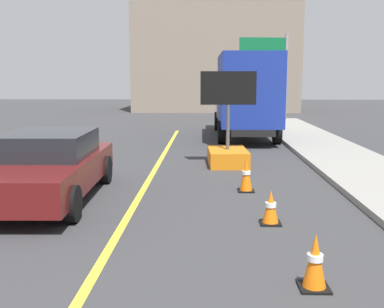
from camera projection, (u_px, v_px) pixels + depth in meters
arrow_board_trailer at (228, 148)px, 13.69m from camera, size 1.60×1.85×2.70m
box_truck at (245, 94)px, 19.88m from camera, size 2.48×7.68×3.46m
pickup_car at (46, 166)px, 9.69m from camera, size 2.21×4.82×1.38m
highway_guide_sign at (273, 62)px, 26.56m from camera, size 2.78×0.38×5.00m
far_building_block at (215, 60)px, 37.71m from camera, size 12.62×7.24×8.09m
traffic_cone_mid_lane at (315, 262)px, 5.55m from camera, size 0.36×0.36×0.68m
traffic_cone_far_lane at (271, 207)px, 8.06m from camera, size 0.36×0.36×0.60m
traffic_cone_curbside at (246, 175)px, 10.40m from camera, size 0.36×0.36×0.75m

